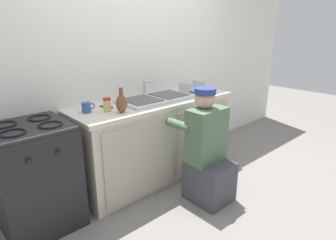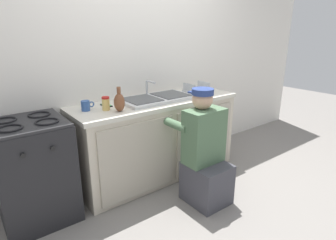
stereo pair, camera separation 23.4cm
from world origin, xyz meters
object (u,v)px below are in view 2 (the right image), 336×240
object	(u,v)px
vase_decorative	(119,102)
dish_rack_tray	(196,90)
plumber_person	(205,157)
cell_phone	(106,105)
coffee_mug	(86,106)
condiment_jar	(106,103)
sink_double_basin	(157,98)
stove_range	(34,171)

from	to	relation	value
vase_decorative	dish_rack_tray	world-z (taller)	vase_decorative
plumber_person	dish_rack_tray	distance (m)	1.04
dish_rack_tray	cell_phone	xyz separation A→B (m)	(-1.16, 0.05, -0.02)
coffee_mug	cell_phone	distance (m)	0.23
vase_decorative	dish_rack_tray	xyz separation A→B (m)	(1.15, 0.20, -0.07)
vase_decorative	cell_phone	distance (m)	0.27
condiment_jar	dish_rack_tray	distance (m)	1.24
sink_double_basin	plumber_person	bearing A→B (deg)	-85.23
cell_phone	plumber_person	bearing A→B (deg)	-53.10
cell_phone	condiment_jar	bearing A→B (deg)	-116.01
vase_decorative	sink_double_basin	bearing A→B (deg)	16.73
cell_phone	stove_range	bearing A→B (deg)	-172.42
condiment_jar	coffee_mug	world-z (taller)	condiment_jar
plumber_person	vase_decorative	bearing A→B (deg)	137.38
dish_rack_tray	plumber_person	bearing A→B (deg)	-127.27
stove_range	vase_decorative	xyz separation A→B (m)	(0.77, -0.16, 0.52)
stove_range	dish_rack_tray	world-z (taller)	dish_rack_tray
coffee_mug	cell_phone	world-z (taller)	coffee_mug
sink_double_basin	plumber_person	world-z (taller)	plumber_person
plumber_person	vase_decorative	xyz separation A→B (m)	(-0.59, 0.54, 0.51)
dish_rack_tray	coffee_mug	bearing A→B (deg)	179.51
plumber_person	coffee_mug	world-z (taller)	plumber_person
plumber_person	condiment_jar	bearing A→B (deg)	135.34
dish_rack_tray	cell_phone	bearing A→B (deg)	177.34
stove_range	condiment_jar	distance (m)	0.85
cell_phone	sink_double_basin	bearing A→B (deg)	-10.32
plumber_person	coffee_mug	distance (m)	1.21
vase_decorative	coffee_mug	world-z (taller)	vase_decorative
stove_range	coffee_mug	xyz separation A→B (m)	(0.53, 0.06, 0.48)
plumber_person	stove_range	bearing A→B (deg)	152.78
condiment_jar	dish_rack_tray	world-z (taller)	condiment_jar
condiment_jar	vase_decorative	world-z (taller)	vase_decorative
plumber_person	vase_decorative	world-z (taller)	vase_decorative
coffee_mug	dish_rack_tray	bearing A→B (deg)	-0.49
vase_decorative	coffee_mug	distance (m)	0.32
stove_range	coffee_mug	world-z (taller)	coffee_mug
sink_double_basin	coffee_mug	bearing A→B (deg)	175.80
vase_decorative	dish_rack_tray	distance (m)	1.17
sink_double_basin	cell_phone	world-z (taller)	sink_double_basin
stove_range	vase_decorative	distance (m)	0.94
coffee_mug	dish_rack_tray	xyz separation A→B (m)	(1.39, -0.01, -0.02)
plumber_person	dish_rack_tray	world-z (taller)	plumber_person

